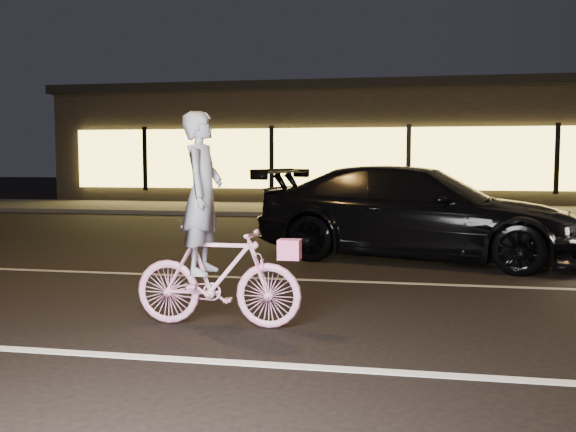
# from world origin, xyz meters

# --- Properties ---
(ground) EXTENTS (90.00, 90.00, 0.00)m
(ground) POSITION_xyz_m (0.00, 0.00, 0.00)
(ground) COLOR black
(ground) RESTS_ON ground
(lane_stripe_near) EXTENTS (60.00, 0.12, 0.01)m
(lane_stripe_near) POSITION_xyz_m (0.00, -1.50, 0.00)
(lane_stripe_near) COLOR silver
(lane_stripe_near) RESTS_ON ground
(lane_stripe_far) EXTENTS (60.00, 0.10, 0.01)m
(lane_stripe_far) POSITION_xyz_m (0.00, 2.00, 0.00)
(lane_stripe_far) COLOR gray
(lane_stripe_far) RESTS_ON ground
(sidewalk) EXTENTS (30.00, 4.00, 0.12)m
(sidewalk) POSITION_xyz_m (0.00, 13.00, 0.06)
(sidewalk) COLOR #383533
(sidewalk) RESTS_ON ground
(storefront) EXTENTS (25.40, 8.42, 4.20)m
(storefront) POSITION_xyz_m (0.00, 18.97, 2.15)
(storefront) COLOR black
(storefront) RESTS_ON ground
(cyclist) EXTENTS (1.61, 0.55, 2.03)m
(cyclist) POSITION_xyz_m (-1.76, -0.46, 0.72)
(cyclist) COLOR #F94BAE
(cyclist) RESTS_ON ground
(sedan) EXTENTS (5.43, 3.19, 1.48)m
(sedan) POSITION_xyz_m (0.18, 4.08, 0.74)
(sedan) COLOR black
(sedan) RESTS_ON ground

